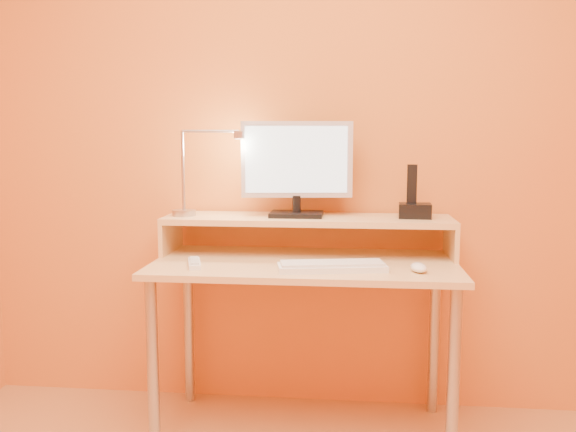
# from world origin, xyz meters

# --- Properties ---
(wall_back) EXTENTS (3.00, 0.04, 2.50)m
(wall_back) POSITION_xyz_m (0.00, 1.50, 1.25)
(wall_back) COLOR orange
(wall_back) RESTS_ON floor
(desk_leg_fl) EXTENTS (0.04, 0.04, 0.69)m
(desk_leg_fl) POSITION_xyz_m (-0.55, 0.93, 0.35)
(desk_leg_fl) COLOR #ADADB6
(desk_leg_fl) RESTS_ON floor
(desk_leg_fr) EXTENTS (0.04, 0.04, 0.69)m
(desk_leg_fr) POSITION_xyz_m (0.55, 0.93, 0.35)
(desk_leg_fr) COLOR #ADADB6
(desk_leg_fr) RESTS_ON floor
(desk_leg_bl) EXTENTS (0.04, 0.04, 0.69)m
(desk_leg_bl) POSITION_xyz_m (-0.55, 1.43, 0.35)
(desk_leg_bl) COLOR #ADADB6
(desk_leg_bl) RESTS_ON floor
(desk_leg_br) EXTENTS (0.04, 0.04, 0.69)m
(desk_leg_br) POSITION_xyz_m (0.55, 1.43, 0.35)
(desk_leg_br) COLOR #ADADB6
(desk_leg_br) RESTS_ON floor
(desk_lower) EXTENTS (1.20, 0.60, 0.02)m
(desk_lower) POSITION_xyz_m (0.00, 1.18, 0.71)
(desk_lower) COLOR #E5A66B
(desk_lower) RESTS_ON floor
(shelf_riser_left) EXTENTS (0.02, 0.30, 0.14)m
(shelf_riser_left) POSITION_xyz_m (-0.59, 1.33, 0.79)
(shelf_riser_left) COLOR #E5A66B
(shelf_riser_left) RESTS_ON desk_lower
(shelf_riser_right) EXTENTS (0.02, 0.30, 0.14)m
(shelf_riser_right) POSITION_xyz_m (0.59, 1.33, 0.79)
(shelf_riser_right) COLOR #E5A66B
(shelf_riser_right) RESTS_ON desk_lower
(desk_shelf) EXTENTS (1.20, 0.30, 0.02)m
(desk_shelf) POSITION_xyz_m (0.00, 1.33, 0.87)
(desk_shelf) COLOR #E5A66B
(desk_shelf) RESTS_ON desk_lower
(monitor_foot) EXTENTS (0.22, 0.16, 0.02)m
(monitor_foot) POSITION_xyz_m (-0.05, 1.33, 0.89)
(monitor_foot) COLOR black
(monitor_foot) RESTS_ON desk_shelf
(monitor_neck) EXTENTS (0.04, 0.04, 0.07)m
(monitor_neck) POSITION_xyz_m (-0.05, 1.33, 0.93)
(monitor_neck) COLOR black
(monitor_neck) RESTS_ON monitor_foot
(monitor_panel) EXTENTS (0.46, 0.09, 0.32)m
(monitor_panel) POSITION_xyz_m (-0.05, 1.34, 1.12)
(monitor_panel) COLOR silver
(monitor_panel) RESTS_ON monitor_neck
(monitor_back) EXTENTS (0.42, 0.06, 0.27)m
(monitor_back) POSITION_xyz_m (-0.05, 1.36, 1.12)
(monitor_back) COLOR black
(monitor_back) RESTS_ON monitor_panel
(monitor_screen) EXTENTS (0.42, 0.05, 0.27)m
(monitor_screen) POSITION_xyz_m (-0.05, 1.32, 1.12)
(monitor_screen) COLOR silver
(monitor_screen) RESTS_ON monitor_panel
(lamp_base) EXTENTS (0.10, 0.10, 0.02)m
(lamp_base) POSITION_xyz_m (-0.52, 1.30, 0.89)
(lamp_base) COLOR #ADADB6
(lamp_base) RESTS_ON desk_shelf
(lamp_post) EXTENTS (0.01, 0.01, 0.33)m
(lamp_post) POSITION_xyz_m (-0.52, 1.30, 1.07)
(lamp_post) COLOR #ADADB6
(lamp_post) RESTS_ON lamp_base
(lamp_arm) EXTENTS (0.24, 0.01, 0.01)m
(lamp_arm) POSITION_xyz_m (-0.40, 1.30, 1.24)
(lamp_arm) COLOR #ADADB6
(lamp_arm) RESTS_ON lamp_post
(lamp_head) EXTENTS (0.04, 0.04, 0.03)m
(lamp_head) POSITION_xyz_m (-0.28, 1.30, 1.22)
(lamp_head) COLOR #ADADB6
(lamp_head) RESTS_ON lamp_arm
(lamp_bulb) EXTENTS (0.03, 0.03, 0.00)m
(lamp_bulb) POSITION_xyz_m (-0.28, 1.30, 1.20)
(lamp_bulb) COLOR #FFEAC6
(lamp_bulb) RESTS_ON lamp_head
(phone_dock) EXTENTS (0.14, 0.11, 0.06)m
(phone_dock) POSITION_xyz_m (0.44, 1.33, 0.91)
(phone_dock) COLOR black
(phone_dock) RESTS_ON desk_shelf
(phone_handset) EXTENTS (0.04, 0.03, 0.16)m
(phone_handset) POSITION_xyz_m (0.43, 1.33, 1.02)
(phone_handset) COLOR black
(phone_handset) RESTS_ON phone_dock
(phone_led) EXTENTS (0.01, 0.00, 0.04)m
(phone_led) POSITION_xyz_m (0.49, 1.28, 0.91)
(phone_led) COLOR #1F7DF2
(phone_led) RESTS_ON phone_dock
(keyboard) EXTENTS (0.42, 0.20, 0.02)m
(keyboard) POSITION_xyz_m (0.11, 1.03, 0.73)
(keyboard) COLOR white
(keyboard) RESTS_ON desk_lower
(mouse) EXTENTS (0.07, 0.11, 0.03)m
(mouse) POSITION_xyz_m (0.43, 1.03, 0.74)
(mouse) COLOR white
(mouse) RESTS_ON desk_lower
(remote_control) EXTENTS (0.09, 0.17, 0.02)m
(remote_control) POSITION_xyz_m (-0.42, 1.05, 0.73)
(remote_control) COLOR white
(remote_control) RESTS_ON desk_lower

